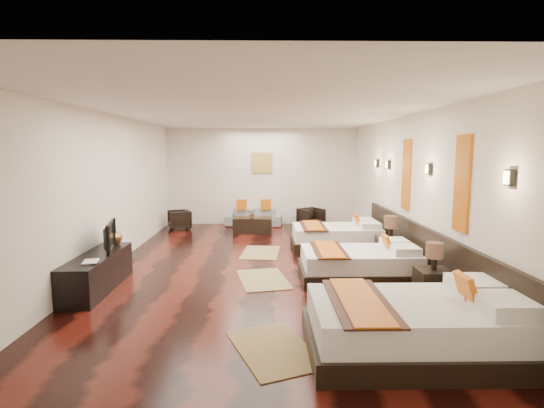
{
  "coord_description": "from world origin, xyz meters",
  "views": [
    {
      "loc": [
        0.09,
        -7.39,
        2.13
      ],
      "look_at": [
        0.23,
        0.71,
        1.1
      ],
      "focal_mm": 27.45,
      "sensor_mm": 36.0,
      "label": 1
    }
  ],
  "objects_px": {
    "bed_mid": "(360,264)",
    "armchair_left": "(179,220)",
    "tv": "(106,236)",
    "table_plant": "(252,213)",
    "book": "(83,262)",
    "bed_far": "(337,236)",
    "armchair_right": "(311,218)",
    "tv_console": "(98,272)",
    "bed_near": "(417,326)",
    "figurine": "(113,235)",
    "sofa": "(254,218)",
    "nightstand_b": "(390,248)",
    "nightstand_a": "(433,282)",
    "coffee_table": "(253,225)"
  },
  "relations": [
    {
      "from": "bed_mid",
      "to": "armchair_left",
      "type": "distance_m",
      "value": 6.01
    },
    {
      "from": "tv",
      "to": "table_plant",
      "type": "distance_m",
      "value": 4.72
    },
    {
      "from": "bed_mid",
      "to": "book",
      "type": "bearing_deg",
      "value": -166.96
    },
    {
      "from": "bed_far",
      "to": "book",
      "type": "relative_size",
      "value": 7.1
    },
    {
      "from": "armchair_right",
      "to": "table_plant",
      "type": "xyz_separation_m",
      "value": [
        -1.63,
        -0.75,
        0.24
      ]
    },
    {
      "from": "armchair_right",
      "to": "tv_console",
      "type": "bearing_deg",
      "value": -156.99
    },
    {
      "from": "bed_near",
      "to": "book",
      "type": "relative_size",
      "value": 8.15
    },
    {
      "from": "figurine",
      "to": "armchair_right",
      "type": "height_order",
      "value": "figurine"
    },
    {
      "from": "book",
      "to": "sofa",
      "type": "bearing_deg",
      "value": 69.4
    },
    {
      "from": "nightstand_b",
      "to": "armchair_right",
      "type": "bearing_deg",
      "value": 105.42
    },
    {
      "from": "tv_console",
      "to": "sofa",
      "type": "height_order",
      "value": "tv_console"
    },
    {
      "from": "nightstand_a",
      "to": "coffee_table",
      "type": "bearing_deg",
      "value": 117.27
    },
    {
      "from": "nightstand_a",
      "to": "bed_far",
      "type": "bearing_deg",
      "value": 102.36
    },
    {
      "from": "bed_near",
      "to": "armchair_left",
      "type": "distance_m",
      "value": 8.15
    },
    {
      "from": "book",
      "to": "armchair_left",
      "type": "height_order",
      "value": "book"
    },
    {
      "from": "armchair_right",
      "to": "figurine",
      "type": "bearing_deg",
      "value": -161.22
    },
    {
      "from": "nightstand_b",
      "to": "tv",
      "type": "bearing_deg",
      "value": -167.74
    },
    {
      "from": "book",
      "to": "armchair_left",
      "type": "xyz_separation_m",
      "value": [
        0.24,
        5.5,
        -0.3
      ]
    },
    {
      "from": "book",
      "to": "armchair_right",
      "type": "bearing_deg",
      "value": 55.58
    },
    {
      "from": "coffee_table",
      "to": "table_plant",
      "type": "height_order",
      "value": "table_plant"
    },
    {
      "from": "armchair_left",
      "to": "coffee_table",
      "type": "height_order",
      "value": "armchair_left"
    },
    {
      "from": "bed_mid",
      "to": "figurine",
      "type": "bearing_deg",
      "value": 176.75
    },
    {
      "from": "tv",
      "to": "coffee_table",
      "type": "relative_size",
      "value": 0.81
    },
    {
      "from": "book",
      "to": "armchair_right",
      "type": "relative_size",
      "value": 0.45
    },
    {
      "from": "nightstand_a",
      "to": "armchair_left",
      "type": "height_order",
      "value": "nightstand_a"
    },
    {
      "from": "tv",
      "to": "armchair_left",
      "type": "bearing_deg",
      "value": -14.65
    },
    {
      "from": "table_plant",
      "to": "armchair_left",
      "type": "bearing_deg",
      "value": 163.95
    },
    {
      "from": "nightstand_a",
      "to": "figurine",
      "type": "relative_size",
      "value": 2.84
    },
    {
      "from": "figurine",
      "to": "armchair_right",
      "type": "distance_m",
      "value": 5.93
    },
    {
      "from": "nightstand_b",
      "to": "sofa",
      "type": "distance_m",
      "value": 5.0
    },
    {
      "from": "bed_mid",
      "to": "armchair_left",
      "type": "height_order",
      "value": "bed_mid"
    },
    {
      "from": "sofa",
      "to": "armchair_right",
      "type": "bearing_deg",
      "value": -8.16
    },
    {
      "from": "nightstand_b",
      "to": "tv",
      "type": "height_order",
      "value": "tv"
    },
    {
      "from": "bed_near",
      "to": "book",
      "type": "bearing_deg",
      "value": 158.8
    },
    {
      "from": "book",
      "to": "tv",
      "type": "bearing_deg",
      "value": 86.19
    },
    {
      "from": "book",
      "to": "coffee_table",
      "type": "bearing_deg",
      "value": 65.54
    },
    {
      "from": "tv",
      "to": "figurine",
      "type": "xyz_separation_m",
      "value": [
        -0.05,
        0.46,
        -0.08
      ]
    },
    {
      "from": "bed_near",
      "to": "coffee_table",
      "type": "bearing_deg",
      "value": 106.25
    },
    {
      "from": "tv_console",
      "to": "armchair_left",
      "type": "height_order",
      "value": "tv_console"
    },
    {
      "from": "bed_near",
      "to": "tv",
      "type": "height_order",
      "value": "tv"
    },
    {
      "from": "armchair_right",
      "to": "coffee_table",
      "type": "relative_size",
      "value": 0.61
    },
    {
      "from": "bed_near",
      "to": "nightstand_a",
      "type": "distance_m",
      "value": 1.61
    },
    {
      "from": "nightstand_a",
      "to": "nightstand_b",
      "type": "xyz_separation_m",
      "value": [
        0.0,
        2.02,
        0.02
      ]
    },
    {
      "from": "nightstand_a",
      "to": "tv",
      "type": "distance_m",
      "value": 5.01
    },
    {
      "from": "nightstand_b",
      "to": "book",
      "type": "height_order",
      "value": "nightstand_b"
    },
    {
      "from": "tv_console",
      "to": "tv",
      "type": "relative_size",
      "value": 2.21
    },
    {
      "from": "armchair_right",
      "to": "tv",
      "type": "bearing_deg",
      "value": -158.1
    },
    {
      "from": "figurine",
      "to": "coffee_table",
      "type": "height_order",
      "value": "figurine"
    },
    {
      "from": "tv_console",
      "to": "armchair_right",
      "type": "bearing_deg",
      "value": 53.16
    },
    {
      "from": "book",
      "to": "tv_console",
      "type": "bearing_deg",
      "value": 90.0
    }
  ]
}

